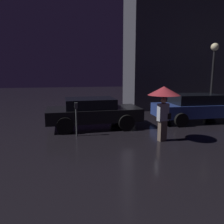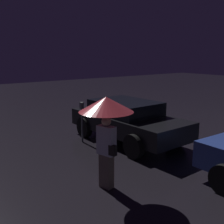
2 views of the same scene
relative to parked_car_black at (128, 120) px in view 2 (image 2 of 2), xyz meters
name	(u,v)px [view 2 (image 2 of 2)]	position (x,y,z in m)	size (l,w,h in m)	color
parked_car_black	(128,120)	(0.00, 0.00, 0.00)	(4.24, 2.03, 1.35)	black
pedestrian_with_umbrella	(106,114)	(2.26, -2.52, 0.92)	(1.15, 1.15, 2.02)	#66564C
parking_meter	(82,118)	(-0.81, -1.26, 0.09)	(0.12, 0.10, 1.34)	#4C5154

